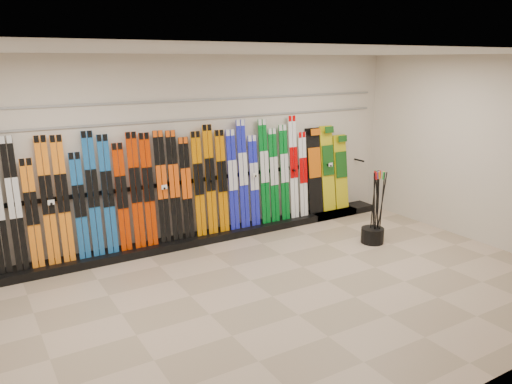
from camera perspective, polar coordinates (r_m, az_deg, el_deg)
floor at (r=6.48m, az=1.91°, el=-11.85°), size 8.00×8.00×0.00m
back_wall at (r=8.12m, az=-7.69°, el=4.72°), size 8.00×0.00×8.00m
right_wall at (r=8.77m, az=24.54°, el=4.25°), size 0.00×5.00×5.00m
ceiling at (r=5.79m, az=2.17°, el=15.73°), size 8.00×8.00×0.00m
ski_rack_base at (r=8.39m, az=-5.34°, el=-5.08°), size 8.00×0.40×0.12m
skis at (r=7.89m, az=-10.01°, el=0.46°), size 5.38×0.19×1.84m
snowboards at (r=9.54m, az=8.11°, el=2.46°), size 0.94×0.25×1.60m
pole_bin at (r=8.43m, az=13.16°, el=-4.84°), size 0.37×0.37×0.25m
ski_poles at (r=8.30m, az=13.65°, el=-1.67°), size 0.22×0.21×1.18m
slatwall_rail_0 at (r=8.03m, az=-7.76°, el=8.21°), size 7.60×0.02×0.03m
slatwall_rail_1 at (r=8.00m, az=-7.84°, el=10.34°), size 7.60×0.02×0.03m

